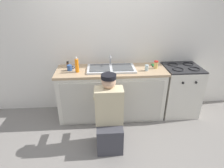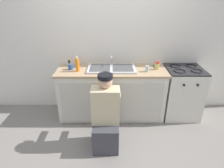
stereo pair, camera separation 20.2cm
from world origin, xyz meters
name	(u,v)px [view 2 (the right image)]	position (x,y,z in m)	size (l,w,h in m)	color
ground_plane	(112,123)	(0.00, 0.00, 0.00)	(12.00, 12.00, 0.00)	gray
back_wall	(112,43)	(0.00, 0.65, 1.25)	(6.00, 0.10, 2.50)	silver
counter_cabinet	(112,94)	(0.00, 0.29, 0.43)	(1.80, 0.62, 0.85)	silver
countertop	(112,70)	(0.00, 0.30, 0.87)	(1.84, 0.62, 0.04)	tan
sink_double_basin	(112,68)	(0.00, 0.30, 0.91)	(0.80, 0.44, 0.19)	silver
stove_range	(182,92)	(1.24, 0.30, 0.45)	(0.62, 0.62, 0.92)	silver
plumber_person	(106,119)	(-0.08, -0.49, 0.46)	(0.42, 0.61, 1.10)	#3F3F47
water_glass	(148,69)	(0.58, 0.20, 0.94)	(0.06, 0.06, 0.10)	#ADC6CC
cell_phone	(156,66)	(0.76, 0.43, 0.90)	(0.07, 0.14, 0.01)	black
condiment_jar	(158,66)	(0.76, 0.30, 0.95)	(0.07, 0.07, 0.13)	#DBB760
soap_bottle_orange	(78,65)	(-0.56, 0.22, 1.00)	(0.06, 0.06, 0.25)	orange
coffee_mug	(71,67)	(-0.68, 0.30, 0.94)	(0.13, 0.08, 0.09)	#335699
spice_bottle_pepper	(70,63)	(-0.74, 0.46, 0.94)	(0.04, 0.04, 0.10)	#513823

